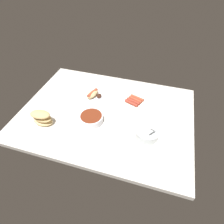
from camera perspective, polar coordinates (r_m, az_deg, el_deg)
ground_plane at (r=136.77cm, az=-1.76°, el=-0.54°), size 120.00×90.00×3.00cm
bowl_coleslaw at (r=120.58cm, az=10.51°, el=-6.25°), size 14.62×14.62×14.72cm
plate_sausages at (r=143.85cm, az=6.68°, el=3.11°), size 22.71×22.71×3.30cm
plate_hotdog_assembled at (r=148.09cm, az=-5.73°, el=4.93°), size 22.86×22.86×5.61cm
bread_stack at (r=132.21cm, az=-20.26°, el=-1.66°), size 13.88×9.34×10.80cm
bowl_chili at (r=127.98cm, az=-6.21°, el=-1.86°), size 15.90×15.90×5.44cm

